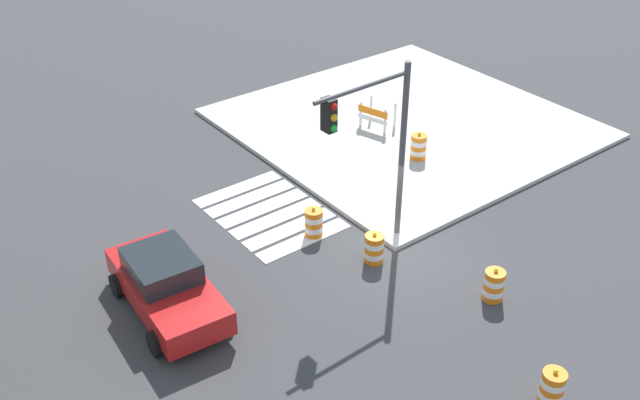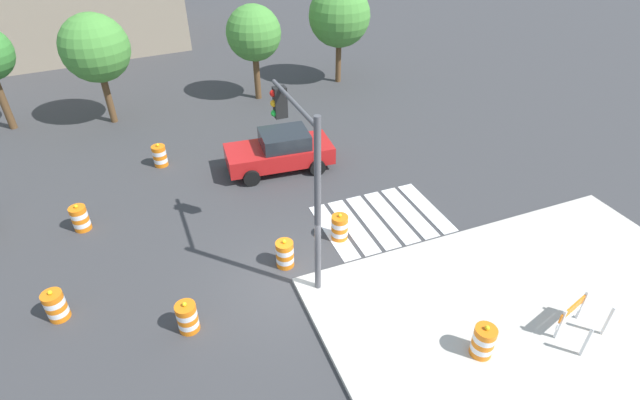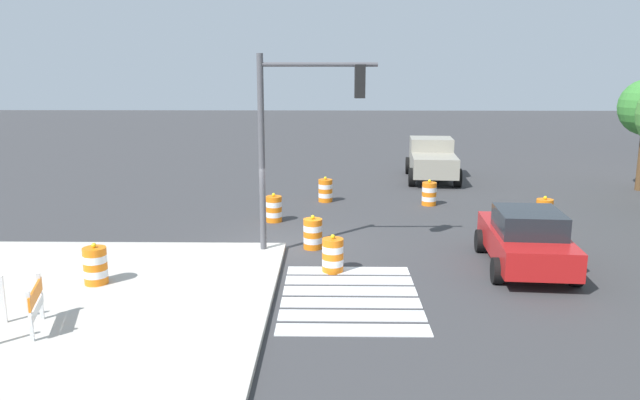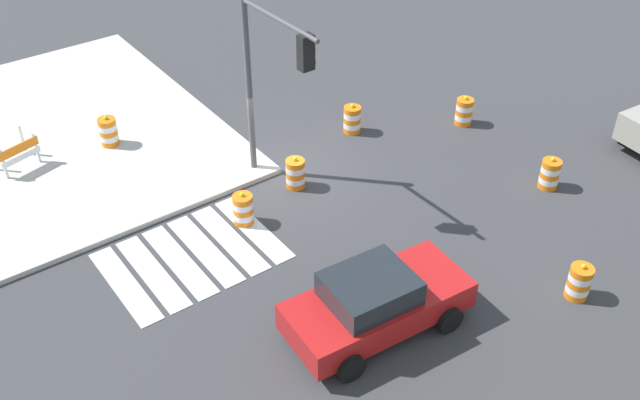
{
  "view_description": "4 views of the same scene",
  "coord_description": "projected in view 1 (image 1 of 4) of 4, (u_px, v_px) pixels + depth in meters",
  "views": [
    {
      "loc": [
        -12.84,
        12.67,
        13.13
      ],
      "look_at": [
        2.45,
        0.94,
        0.95
      ],
      "focal_mm": 41.93,
      "sensor_mm": 36.0,
      "label": 1
    },
    {
      "loc": [
        -3.12,
        -10.03,
        10.37
      ],
      "look_at": [
        1.86,
        2.38,
        1.01
      ],
      "focal_mm": 26.84,
      "sensor_mm": 36.0,
      "label": 2
    },
    {
      "loc": [
        17.58,
        1.32,
        5.27
      ],
      "look_at": [
        1.44,
        1.05,
        1.78
      ],
      "focal_mm": 34.43,
      "sensor_mm": 36.0,
      "label": 3
    },
    {
      "loc": [
        9.84,
        15.44,
        12.58
      ],
      "look_at": [
        1.06,
        3.41,
        1.5
      ],
      "focal_mm": 41.36,
      "sensor_mm": 36.0,
      "label": 4
    }
  ],
  "objects": [
    {
      "name": "ground_plane",
      "position": [
        395.0,
        252.0,
        22.15
      ],
      "size": [
        120.0,
        120.0,
        0.0
      ],
      "primitive_type": "plane",
      "color": "#38383A"
    },
    {
      "name": "sidewalk_corner",
      "position": [
        405.0,
        123.0,
        29.22
      ],
      "size": [
        12.0,
        12.0,
        0.15
      ],
      "primitive_type": "cube",
      "color": "#BCB7AD",
      "rests_on": "ground"
    },
    {
      "name": "crosswalk_stripes",
      "position": [
        269.0,
        213.0,
        23.9
      ],
      "size": [
        4.35,
        3.2,
        0.02
      ],
      "color": "silver",
      "rests_on": "ground"
    },
    {
      "name": "sports_car",
      "position": [
        166.0,
        285.0,
        19.55
      ],
      "size": [
        4.43,
        2.4,
        1.63
      ],
      "color": "red",
      "rests_on": "ground"
    },
    {
      "name": "traffic_barrel_near_corner",
      "position": [
        494.0,
        285.0,
        20.1
      ],
      "size": [
        0.56,
        0.56,
        1.02
      ],
      "color": "orange",
      "rests_on": "ground"
    },
    {
      "name": "traffic_barrel_crosswalk_end",
      "position": [
        314.0,
        223.0,
        22.65
      ],
      "size": [
        0.56,
        0.56,
        1.02
      ],
      "color": "orange",
      "rests_on": "ground"
    },
    {
      "name": "traffic_barrel_far_curb",
      "position": [
        552.0,
        387.0,
        16.98
      ],
      "size": [
        0.56,
        0.56,
        1.02
      ],
      "color": "orange",
      "rests_on": "ground"
    },
    {
      "name": "traffic_barrel_lane_center",
      "position": [
        374.0,
        248.0,
        21.52
      ],
      "size": [
        0.56,
        0.56,
        1.02
      ],
      "color": "orange",
      "rests_on": "ground"
    },
    {
      "name": "traffic_barrel_on_sidewalk",
      "position": [
        418.0,
        147.0,
        26.46
      ],
      "size": [
        0.56,
        0.56,
        1.02
      ],
      "color": "orange",
      "rests_on": "sidewalk_corner"
    },
    {
      "name": "construction_barricade",
      "position": [
        375.0,
        115.0,
        28.38
      ],
      "size": [
        1.4,
        1.08,
        1.0
      ],
      "color": "silver",
      "rests_on": "sidewalk_corner"
    },
    {
      "name": "traffic_light_pole",
      "position": [
        374.0,
        132.0,
        20.16
      ],
      "size": [
        0.47,
        3.29,
        5.5
      ],
      "color": "#4C4C51",
      "rests_on": "sidewalk_corner"
    }
  ]
}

